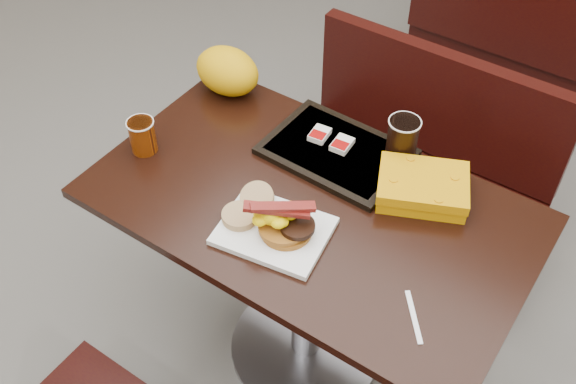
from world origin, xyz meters
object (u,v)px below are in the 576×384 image
Objects in this scene: tray at (337,152)px; paper_bag at (227,71)px; platter at (274,231)px; hashbrown_sleeve_left at (320,134)px; coffee_cup_far at (403,138)px; fork at (253,215)px; hashbrown_sleeve_right at (342,144)px; bench_near_n at (410,161)px; coffee_cup_near at (143,136)px; table_near at (308,285)px; clamshell at (422,187)px; pancake_stack at (286,228)px; knife at (414,317)px; bench_far_s at (526,19)px.

tray is 0.46m from paper_bag.
platter is at bearing -84.29° from tray.
coffee_cup_far reaches higher than hashbrown_sleeve_left.
fork is 1.88× the size of hashbrown_sleeve_right.
bench_near_n is 0.64m from hashbrown_sleeve_left.
coffee_cup_far is at bearing 31.46° from coffee_cup_near.
hashbrown_sleeve_left is (0.40, 0.32, -0.02)m from coffee_cup_near.
table_near is at bearing -111.56° from coffee_cup_far.
platter is at bearing -91.33° from bench_near_n.
clamshell is 0.73m from paper_bag.
pancake_stack is (0.01, -0.83, 0.42)m from bench_near_n.
bench_near_n is 0.70m from clamshell.
tray is at bearing 99.26° from pancake_stack.
hashbrown_sleeve_left is 0.25m from coffee_cup_far.
coffee_cup_near is (-0.52, -0.80, 0.44)m from bench_near_n.
table_near is 8.87× the size of pancake_stack.
table_near is 1.20× the size of bench_near_n.
knife is (0.40, -0.17, 0.38)m from table_near.
table_near is 1.20× the size of bench_far_s.
coffee_cup_near is at bearing -148.04° from hashbrown_sleeve_left.
paper_bag is at bearing 141.16° from pancake_stack.
paper_bag reaches higher than hashbrown_sleeve_right.
clamshell is at bearing 20.90° from coffee_cup_near.
clamshell is (-0.16, 0.37, 0.03)m from knife.
hashbrown_sleeve_right reaches higher than table_near.
hashbrown_sleeve_left is at bearing -103.63° from bench_near_n.
platter is 1.89× the size of knife.
clamshell is (0.24, 0.19, 0.41)m from table_near.
clamshell is at bearing 55.65° from pancake_stack.
paper_bag is at bearing 115.40° from fork.
bench_near_n is at bearing 86.64° from tray.
coffee_cup_far is at bearing -85.87° from bench_far_s.
platter is 2.15× the size of fork.
fork is (-0.08, 0.02, -0.01)m from platter.
paper_bag is at bearing 129.38° from platter.
clamshell is (0.27, -0.03, 0.00)m from hashbrown_sleeve_right.
clamshell reaches higher than hashbrown_sleeve_left.
knife is 2.21× the size of hashbrown_sleeve_left.
hashbrown_sleeve_left is 0.56× the size of coffee_cup_far.
clamshell is (0.35, -0.03, 0.00)m from hashbrown_sleeve_left.
knife reaches higher than bench_near_n.
hashbrown_sleeve_right is at bearing 149.47° from clamshell.
pancake_stack is 0.91× the size of knife.
bench_far_s is 2.47× the size of tray.
pancake_stack reaches higher than tray.
bench_far_s is 6.75× the size of knife.
hashbrown_sleeve_right is (0.06, 0.35, 0.03)m from fork.
bench_far_s is at bearing 94.13° from coffee_cup_far.
fork is 0.32× the size of tray.
coffee_cup_near is (-0.50, 0.05, 0.04)m from platter.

